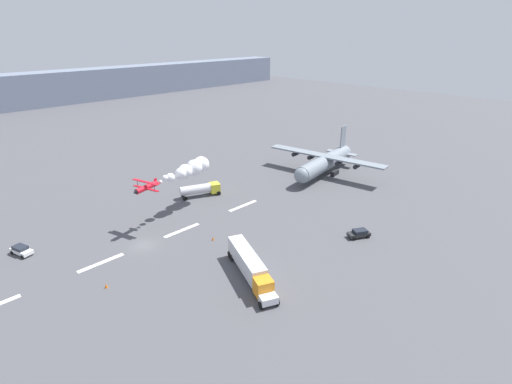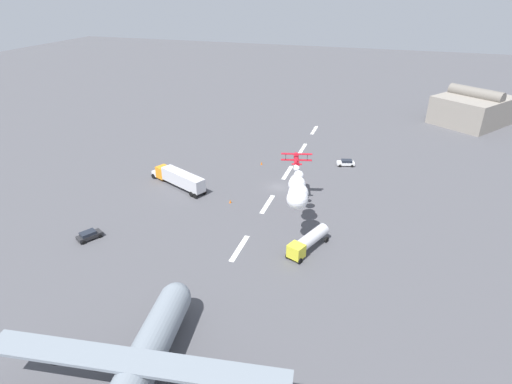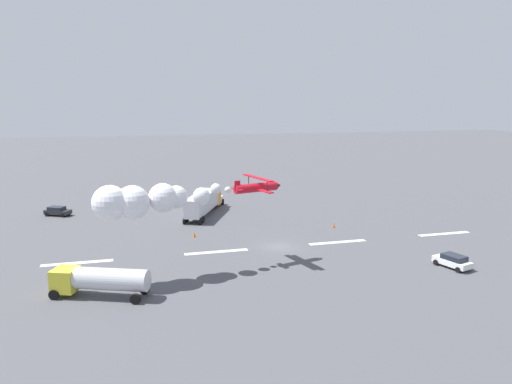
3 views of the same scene
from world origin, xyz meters
name	(u,v)px [view 2 (image 2 of 3)]	position (x,y,z in m)	size (l,w,h in m)	color
ground_plane	(278,187)	(0.00, 0.00, 0.00)	(440.00, 440.00, 0.00)	#4C4C51
runway_stripe_0	(314,130)	(-40.97, 0.00, 0.01)	(8.00, 0.90, 0.01)	white
runway_stripe_1	(303,149)	(-24.58, 0.00, 0.01)	(8.00, 0.90, 0.01)	white
runway_stripe_2	(287,173)	(-8.19, 0.00, 0.01)	(8.00, 0.90, 0.01)	white
runway_stripe_3	(267,204)	(8.19, 0.00, 0.01)	(8.00, 0.90, 0.01)	white
runway_stripe_4	(240,248)	(24.58, 0.00, 0.01)	(8.00, 0.90, 0.01)	white
cargo_transport_plane	(141,364)	(53.03, -0.76, 3.43)	(26.30, 32.85, 11.31)	gray
stunt_biplane_red	(297,189)	(16.50, 7.74, 8.62)	(21.00, 8.72, 3.62)	red
semi_truck_orange	(179,178)	(6.54, -20.59, 2.14)	(9.03, 15.49, 3.70)	silver
fuel_tanker_truck	(308,241)	(21.46, 11.02, 1.75)	(9.53, 5.89, 2.90)	yellow
followme_car_yellow	(89,235)	(30.08, -25.87, 0.81)	(4.52, 3.57, 1.52)	#262628
airport_staff_sedan	(346,163)	(-16.59, 12.49, 0.81)	(2.93, 4.51, 1.52)	white
hangar_building	(472,109)	(-63.09, 45.23, 4.58)	(27.35, 26.45, 11.20)	gray
traffic_cone_near	(262,163)	(-10.78, -7.22, 0.38)	(0.44, 0.44, 0.75)	orange
traffic_cone_far	(230,201)	(9.99, -7.33, 0.38)	(0.44, 0.44, 0.75)	orange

